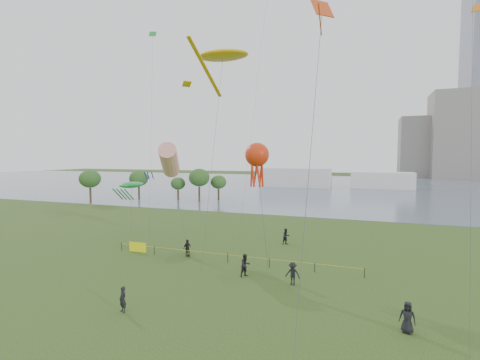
% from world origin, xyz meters
% --- Properties ---
extents(ground_plane, '(400.00, 400.00, 0.00)m').
position_xyz_m(ground_plane, '(0.00, 0.00, 0.00)').
color(ground_plane, '#253D13').
extents(lake, '(400.00, 120.00, 0.08)m').
position_xyz_m(lake, '(0.00, 100.00, 0.02)').
color(lake, slate).
rests_on(lake, ground_plane).
extents(building_mid, '(20.00, 20.00, 38.00)m').
position_xyz_m(building_mid, '(46.00, 162.00, 19.00)').
color(building_mid, gray).
rests_on(building_mid, ground_plane).
extents(building_low, '(16.00, 18.00, 28.00)m').
position_xyz_m(building_low, '(32.00, 168.00, 14.00)').
color(building_low, slate).
rests_on(building_low, ground_plane).
extents(pavilion_left, '(22.00, 8.00, 6.00)m').
position_xyz_m(pavilion_left, '(-12.00, 95.00, 3.00)').
color(pavilion_left, silver).
rests_on(pavilion_left, ground_plane).
extents(pavilion_right, '(18.00, 7.00, 5.00)m').
position_xyz_m(pavilion_right, '(14.00, 98.00, 2.50)').
color(pavilion_right, white).
rests_on(pavilion_right, ground_plane).
extents(trees, '(27.98, 17.19, 7.15)m').
position_xyz_m(trees, '(-33.56, 49.57, 4.76)').
color(trees, '#392B19').
rests_on(trees, ground_plane).
extents(fence, '(24.07, 0.07, 1.05)m').
position_xyz_m(fence, '(-8.62, 13.52, 0.55)').
color(fence, black).
rests_on(fence, ground_plane).
extents(spectator_a, '(1.10, 1.15, 1.87)m').
position_xyz_m(spectator_a, '(0.28, 10.54, 0.93)').
color(spectator_a, black).
rests_on(spectator_a, ground_plane).
extents(spectator_b, '(1.20, 0.76, 1.78)m').
position_xyz_m(spectator_b, '(4.31, 9.99, 0.89)').
color(spectator_b, black).
rests_on(spectator_b, ground_plane).
extents(spectator_c, '(0.67, 1.06, 1.68)m').
position_xyz_m(spectator_c, '(-7.03, 14.04, 0.84)').
color(spectator_c, black).
rests_on(spectator_c, ground_plane).
extents(spectator_d, '(0.97, 0.75, 1.78)m').
position_xyz_m(spectator_d, '(11.80, 5.05, 0.89)').
color(spectator_d, black).
rests_on(spectator_d, ground_plane).
extents(spectator_f, '(0.70, 0.59, 1.64)m').
position_xyz_m(spectator_f, '(-4.90, 1.70, 0.82)').
color(spectator_f, black).
rests_on(spectator_f, ground_plane).
extents(spectator_g, '(1.09, 1.09, 1.79)m').
position_xyz_m(spectator_g, '(1.15, 21.95, 0.90)').
color(spectator_g, black).
rests_on(spectator_g, ground_plane).
extents(kite_stingray, '(5.65, 10.53, 21.02)m').
position_xyz_m(kite_stingray, '(-5.20, 18.85, 20.52)').
color(kite_stingray, '#3F3F42').
extents(kite_windsock, '(5.60, 5.21, 11.38)m').
position_xyz_m(kite_windsock, '(-10.87, 17.21, 9.42)').
color(kite_windsock, '#3F3F42').
extents(kite_creature, '(3.62, 5.84, 6.82)m').
position_xyz_m(kite_creature, '(-17.18, 18.84, 6.40)').
color(kite_creature, '#3F3F42').
extents(kite_octopus, '(2.25, 2.16, 11.11)m').
position_xyz_m(kite_octopus, '(0.16, 14.05, 9.94)').
color(kite_octopus, '#3F3F42').
extents(kite_delta, '(1.44, 12.56, 19.51)m').
position_xyz_m(kite_delta, '(6.70, 5.60, 17.74)').
color(kite_delta, '#3F3F42').
extents(small_kites, '(35.66, 16.38, 7.84)m').
position_xyz_m(small_kites, '(3.42, 19.07, 24.95)').
color(small_kites, '#198C2D').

